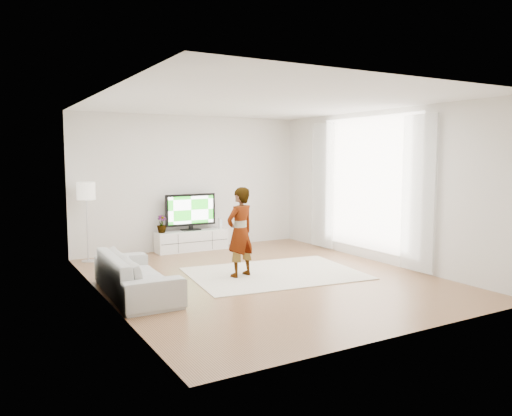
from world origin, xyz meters
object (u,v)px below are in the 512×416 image
media_console (192,240)px  floor_lamp (86,195)px  rug (275,273)px  player (240,232)px  sofa (136,274)px  television (191,211)px

media_console → floor_lamp: floor_lamp is taller
media_console → floor_lamp: 2.35m
rug → player: 0.95m
sofa → floor_lamp: floor_lamp is taller
rug → player: bearing=170.3°
media_console → player: 2.58m
media_console → rug: 2.66m
television → player: (-0.19, -2.55, -0.09)m
television → floor_lamp: 2.14m
sofa → media_console: bearing=-34.2°
rug → sofa: sofa is taller
rug → sofa: size_ratio=1.37×
floor_lamp → television: bearing=2.5°
player → sofa: 1.84m
media_console → player: bearing=-94.3°
sofa → floor_lamp: bearing=4.8°
player → floor_lamp: 3.16m
floor_lamp → rug: bearing=-45.6°
media_console → floor_lamp: (-2.10, -0.06, 1.04)m
television → player: 2.56m
television → player: bearing=-94.2°
media_console → floor_lamp: bearing=-178.2°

